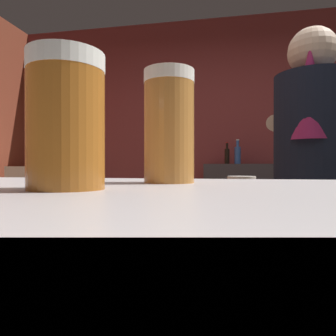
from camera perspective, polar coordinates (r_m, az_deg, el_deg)
wall_back at (r=3.58m, az=12.25°, el=5.14°), size 5.20×0.10×2.70m
prep_counter at (r=2.12m, az=23.16°, el=-15.56°), size 2.10×0.60×0.93m
back_shelf at (r=3.33m, az=13.29°, el=-8.53°), size 0.76×0.36×1.07m
mini_fridge at (r=3.74m, az=-21.63°, el=-7.77°), size 0.55×0.58×1.05m
bartender at (r=1.59m, az=24.75°, el=-2.29°), size 0.50×0.56×1.69m
mixing_bowl at (r=2.06m, az=13.15°, el=-2.14°), size 0.18×0.18×0.05m
pint_glass_near at (r=0.33m, az=-18.03°, el=7.99°), size 0.08×0.08×0.13m
pint_glass_far at (r=0.44m, az=0.20°, el=7.52°), size 0.07×0.07×0.16m
bottle_olive_oil at (r=3.28m, az=10.70°, el=2.26°), size 0.05×0.05×0.23m
bottle_hot_sauce at (r=3.29m, az=12.56°, el=2.43°), size 0.06×0.06×0.25m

